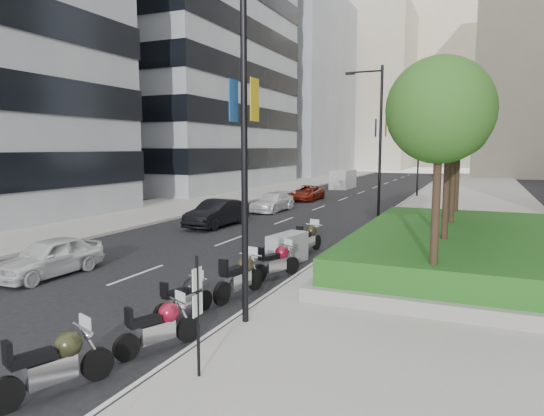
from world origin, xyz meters
The scene contains 31 objects.
ground centered at (0.00, 0.00, 0.00)m, with size 160.00×160.00×0.00m, color black.
sidewalk_right centered at (9.00, 30.00, 0.07)m, with size 10.00×100.00×0.15m, color #9E9B93.
sidewalk_left centered at (-12.00, 30.00, 0.07)m, with size 8.00×100.00×0.15m, color #9E9B93.
lane_edge centered at (3.70, 30.00, 0.01)m, with size 0.12×100.00×0.01m, color silver.
lane_centre centered at (-1.50, 30.00, 0.01)m, with size 0.12×100.00×0.01m, color silver.
building_grey_mid centered at (-24.00, 38.00, 20.00)m, with size 22.00×26.00×40.00m, color gray.
building_grey_far centered at (-24.00, 70.00, 15.00)m, with size 22.00×26.00×30.00m, color gray.
building_cream_left centered at (-18.00, 100.00, 17.00)m, with size 26.00×24.00×34.00m, color #B7AD93.
building_cream_centre centered at (2.00, 120.00, 19.00)m, with size 30.00×24.00×38.00m, color #B7AD93.
planter centered at (10.00, 10.00, 0.35)m, with size 10.00×14.00×0.40m, color gray.
hedge centered at (10.00, 10.00, 0.95)m, with size 9.40×13.40×0.80m, color #144916.
tree_0 centered at (8.50, 4.00, 5.42)m, with size 2.80×2.80×6.30m.
tree_1 centered at (8.50, 8.00, 5.42)m, with size 2.80×2.80×6.30m.
tree_2 centered at (8.50, 12.00, 5.42)m, with size 2.80×2.80×6.30m.
tree_3 centered at (8.50, 16.00, 5.42)m, with size 2.80×2.80×6.30m.
lamp_post_0 centered at (4.14, 1.00, 5.07)m, with size 2.34×0.45×9.00m.
lamp_post_1 centered at (4.14, 18.00, 5.07)m, with size 2.34×0.45×9.00m.
lamp_post_2 centered at (4.14, 36.00, 5.07)m, with size 2.34×0.45×9.00m.
parking_sign centered at (4.80, -2.00, 1.46)m, with size 0.06×0.32×2.50m.
motorcycle_0 centered at (2.65, -3.39, 0.61)m, with size 1.02×2.20×1.14m.
motorcycle_1 centered at (3.20, -1.03, 0.56)m, with size 1.03×1.97×1.05m.
motorcycle_2 centered at (2.51, 1.00, 0.54)m, with size 0.75×2.00×1.01m.
motorcycle_3 centered at (3.05, 3.17, 0.65)m, with size 0.81×2.44×1.22m.
motorcycle_4 centered at (3.23, 5.60, 0.59)m, with size 1.04×2.08×1.10m.
motorcycle_5 centered at (2.81, 7.63, 0.59)m, with size 1.10×2.05×1.18m.
motorcycle_6 centered at (2.92, 9.82, 0.63)m, with size 0.79×2.36×1.18m.
car_a centered at (-4.19, 2.65, 0.68)m, with size 1.60×3.98×1.35m, color silver.
car_b centered at (-4.19, 14.40, 0.77)m, with size 1.63×4.67×1.54m, color black.
car_c centered at (-3.95, 21.91, 0.66)m, with size 1.84×4.53×1.32m, color white.
car_d centered at (-4.10, 29.68, 0.64)m, with size 2.11×4.57×1.27m, color maroon.
delivery_van centered at (-4.49, 42.80, 0.96)m, with size 1.86×4.88×2.05m.
Camera 1 is at (9.56, -9.51, 4.47)m, focal length 32.00 mm.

